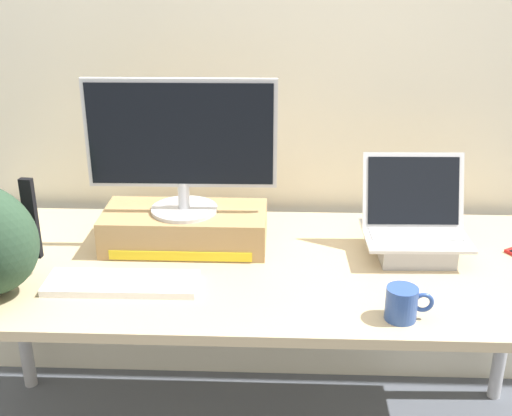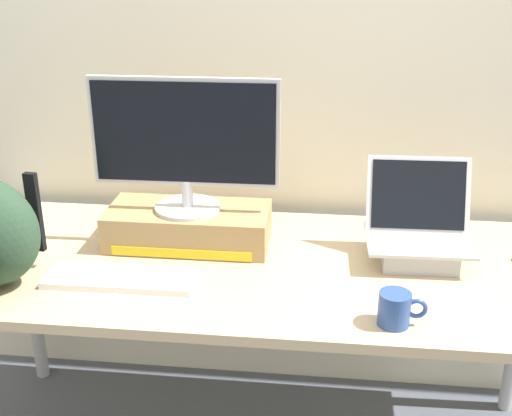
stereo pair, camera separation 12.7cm
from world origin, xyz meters
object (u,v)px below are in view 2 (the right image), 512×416
at_px(toner_box_yellow, 189,226).
at_px(desktop_monitor, 185,142).
at_px(open_laptop, 418,241).
at_px(plush_toy, 2,221).
at_px(coffee_mug, 395,309).
at_px(external_keyboard, 120,278).

height_order(toner_box_yellow, desktop_monitor, desktop_monitor).
bearing_deg(desktop_monitor, toner_box_yellow, 90.33).
relative_size(desktop_monitor, open_laptop, 1.81).
height_order(toner_box_yellow, plush_toy, toner_box_yellow).
bearing_deg(coffee_mug, toner_box_yellow, 146.18).
bearing_deg(toner_box_yellow, open_laptop, -2.97).
height_order(external_keyboard, plush_toy, plush_toy).
relative_size(toner_box_yellow, open_laptop, 1.61).
height_order(desktop_monitor, coffee_mug, desktop_monitor).
distance_m(coffee_mug, plush_toy, 1.30).
xyz_separation_m(toner_box_yellow, coffee_mug, (0.62, -0.41, -0.01)).
distance_m(toner_box_yellow, coffee_mug, 0.74).
xyz_separation_m(desktop_monitor, plush_toy, (-0.62, -0.02, -0.28)).
relative_size(desktop_monitor, plush_toy, 5.19).
height_order(open_laptop, external_keyboard, open_laptop).
bearing_deg(plush_toy, open_laptop, -0.78).
height_order(desktop_monitor, external_keyboard, desktop_monitor).
relative_size(open_laptop, external_keyboard, 0.74).
bearing_deg(coffee_mug, desktop_monitor, 146.25).
relative_size(toner_box_yellow, plush_toy, 4.60).
height_order(desktop_monitor, open_laptop, desktop_monitor).
xyz_separation_m(external_keyboard, coffee_mug, (0.76, -0.14, 0.03)).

